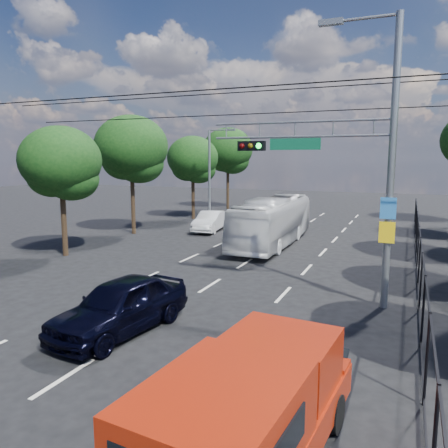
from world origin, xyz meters
The scene contains 14 objects.
ground centered at (0.00, 0.00, 0.00)m, with size 120.00×120.00×0.00m, color black.
lane_markings centered at (0.00, 14.00, 0.01)m, with size 6.12×38.00×0.01m.
signal_mast centered at (5.28, 7.99, 5.24)m, with size 6.43×0.39×9.50m.
streetlight_left centered at (-6.33, 22.00, 3.94)m, with size 2.09×0.22×7.08m.
utility_wires centered at (0.00, 8.83, 7.23)m, with size 22.00×5.04×0.74m.
fence_right centered at (7.60, 12.17, 1.03)m, with size 0.06×34.03×2.00m.
tree_left_b centered at (-9.18, 10.02, 4.58)m, with size 4.08×4.08×6.63m.
tree_left_c centered at (-9.78, 17.02, 5.40)m, with size 4.80×4.80×7.80m.
tree_left_d centered at (-9.38, 25.02, 4.72)m, with size 4.20×4.20×6.83m.
tree_left_e centered at (-9.58, 33.02, 5.53)m, with size 4.92×4.92×7.99m.
red_pickup centered at (4.99, -1.21, 1.08)m, with size 2.44×5.57×2.02m.
navy_hatchback centered at (-0.44, 2.79, 0.79)m, with size 1.87×4.64×1.58m, color black.
white_bus centered at (-0.13, 16.99, 1.37)m, with size 2.31×9.86×2.75m, color silver.
white_van centered at (-5.50, 19.92, 0.68)m, with size 1.45×4.15×1.37m, color silver.
Camera 1 is at (7.07, -7.22, 5.02)m, focal length 35.00 mm.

